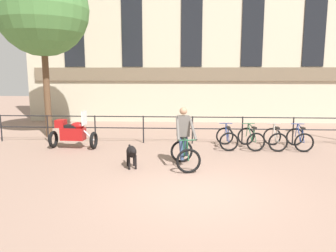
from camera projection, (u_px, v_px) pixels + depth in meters
The scene contains 11 objects.
ground_plane at pixel (196, 192), 7.38m from camera, with size 60.00×60.00×0.00m, color #8E7060.
canal_railing at pixel (192, 125), 12.39m from camera, with size 15.05×0.05×1.05m.
building_facade at pixel (192, 18), 17.32m from camera, with size 18.00×0.72×11.09m.
cyclist_with_bike at pixel (184, 140), 9.35m from camera, with size 0.88×1.27×1.70m.
dog at pixel (132, 152), 9.19m from camera, with size 0.43×0.89×0.65m.
parked_motorcycle at pixel (73, 133), 11.61m from camera, with size 1.66×0.73×1.35m.
parked_bicycle_near_lamp at pixel (227, 138), 11.73m from camera, with size 0.68×1.12×0.86m.
parked_bicycle_mid_left at pixel (251, 138), 11.69m from camera, with size 0.81×1.19×0.86m.
parked_bicycle_mid_right at pixel (275, 139), 11.64m from camera, with size 0.73×1.15×0.86m.
parked_bicycle_far_end at pixel (299, 139), 11.59m from camera, with size 0.70×1.13×0.86m.
tree_canalside_left at pixel (42, 10), 13.05m from camera, with size 3.70×3.70×7.02m.
Camera 1 is at (-0.23, -7.07, 2.67)m, focal length 35.00 mm.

